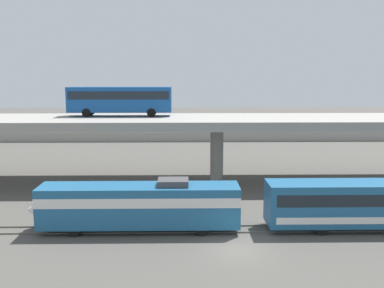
{
  "coord_description": "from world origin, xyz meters",
  "views": [
    {
      "loc": [
        -3.71,
        -29.32,
        12.43
      ],
      "look_at": [
        -2.9,
        17.98,
        4.7
      ],
      "focal_mm": 40.71,
      "sensor_mm": 36.0,
      "label": 1
    }
  ],
  "objects_px": {
    "parked_car_4": "(360,123)",
    "parked_car_5": "(331,124)",
    "train_locomotive": "(130,204)",
    "parked_car_6": "(144,125)",
    "parked_car_0": "(309,125)",
    "parked_car_3": "(257,123)",
    "transit_bus_on_overpass": "(120,98)",
    "parked_car_2": "(300,123)",
    "parked_car_1": "(234,125)"
  },
  "relations": [
    {
      "from": "parked_car_1",
      "to": "parked_car_3",
      "type": "bearing_deg",
      "value": -148.5
    },
    {
      "from": "parked_car_4",
      "to": "parked_car_3",
      "type": "bearing_deg",
      "value": -2.58
    },
    {
      "from": "parked_car_6",
      "to": "parked_car_0",
      "type": "bearing_deg",
      "value": 178.4
    },
    {
      "from": "train_locomotive",
      "to": "parked_car_6",
      "type": "bearing_deg",
      "value": -85.98
    },
    {
      "from": "parked_car_3",
      "to": "parked_car_6",
      "type": "relative_size",
      "value": 0.95
    },
    {
      "from": "parked_car_0",
      "to": "train_locomotive",
      "type": "bearing_deg",
      "value": 60.12
    },
    {
      "from": "transit_bus_on_overpass",
      "to": "parked_car_4",
      "type": "xyz_separation_m",
      "value": [
        42.75,
        34.93,
        -6.99
      ]
    },
    {
      "from": "parked_car_5",
      "to": "transit_bus_on_overpass",
      "type": "bearing_deg",
      "value": -137.33
    },
    {
      "from": "transit_bus_on_overpass",
      "to": "parked_car_6",
      "type": "relative_size",
      "value": 2.61
    },
    {
      "from": "parked_car_1",
      "to": "parked_car_0",
      "type": "bearing_deg",
      "value": 173.84
    },
    {
      "from": "parked_car_1",
      "to": "parked_car_2",
      "type": "distance_m",
      "value": 14.08
    },
    {
      "from": "parked_car_1",
      "to": "parked_car_5",
      "type": "distance_m",
      "value": 19.5
    },
    {
      "from": "train_locomotive",
      "to": "parked_car_4",
      "type": "distance_m",
      "value": 65.92
    },
    {
      "from": "parked_car_1",
      "to": "parked_car_5",
      "type": "bearing_deg",
      "value": -177.18
    },
    {
      "from": "parked_car_0",
      "to": "parked_car_4",
      "type": "xyz_separation_m",
      "value": [
        11.42,
        3.71,
        -0.0
      ]
    },
    {
      "from": "parked_car_4",
      "to": "parked_car_5",
      "type": "xyz_separation_m",
      "value": [
        -6.18,
        -1.22,
        -0.0
      ]
    },
    {
      "from": "parked_car_0",
      "to": "parked_car_4",
      "type": "relative_size",
      "value": 0.93
    },
    {
      "from": "transit_bus_on_overpass",
      "to": "parked_car_2",
      "type": "xyz_separation_m",
      "value": [
        30.88,
        35.57,
        -6.99
      ]
    },
    {
      "from": "parked_car_0",
      "to": "parked_car_5",
      "type": "xyz_separation_m",
      "value": [
        5.25,
        2.49,
        -0.0
      ]
    },
    {
      "from": "parked_car_3",
      "to": "parked_car_5",
      "type": "height_order",
      "value": "same"
    },
    {
      "from": "train_locomotive",
      "to": "parked_car_5",
      "type": "bearing_deg",
      "value": -122.97
    },
    {
      "from": "parked_car_0",
      "to": "parked_car_2",
      "type": "distance_m",
      "value": 4.38
    },
    {
      "from": "transit_bus_on_overpass",
      "to": "parked_car_2",
      "type": "relative_size",
      "value": 2.73
    },
    {
      "from": "parked_car_0",
      "to": "parked_car_2",
      "type": "height_order",
      "value": "same"
    },
    {
      "from": "parked_car_4",
      "to": "parked_car_6",
      "type": "height_order",
      "value": "same"
    },
    {
      "from": "parked_car_1",
      "to": "transit_bus_on_overpass",
      "type": "bearing_deg",
      "value": 62.44
    },
    {
      "from": "parked_car_1",
      "to": "parked_car_4",
      "type": "distance_m",
      "value": 25.75
    },
    {
      "from": "parked_car_2",
      "to": "parked_car_6",
      "type": "height_order",
      "value": "same"
    },
    {
      "from": "train_locomotive",
      "to": "parked_car_4",
      "type": "relative_size",
      "value": 3.68
    },
    {
      "from": "train_locomotive",
      "to": "parked_car_6",
      "type": "relative_size",
      "value": 3.66
    },
    {
      "from": "train_locomotive",
      "to": "parked_car_3",
      "type": "relative_size",
      "value": 3.84
    },
    {
      "from": "parked_car_6",
      "to": "train_locomotive",
      "type": "bearing_deg",
      "value": 94.02
    },
    {
      "from": "parked_car_2",
      "to": "parked_car_5",
      "type": "relative_size",
      "value": 0.95
    },
    {
      "from": "transit_bus_on_overpass",
      "to": "parked_car_2",
      "type": "height_order",
      "value": "transit_bus_on_overpass"
    },
    {
      "from": "train_locomotive",
      "to": "transit_bus_on_overpass",
      "type": "relative_size",
      "value": 1.4
    },
    {
      "from": "transit_bus_on_overpass",
      "to": "parked_car_2",
      "type": "distance_m",
      "value": 47.62
    },
    {
      "from": "parked_car_0",
      "to": "parked_car_6",
      "type": "bearing_deg",
      "value": -1.6
    },
    {
      "from": "train_locomotive",
      "to": "parked_car_6",
      "type": "height_order",
      "value": "train_locomotive"
    },
    {
      "from": "train_locomotive",
      "to": "transit_bus_on_overpass",
      "type": "bearing_deg",
      "value": -79.9
    },
    {
      "from": "parked_car_4",
      "to": "parked_car_5",
      "type": "bearing_deg",
      "value": 11.13
    },
    {
      "from": "parked_car_0",
      "to": "parked_car_5",
      "type": "height_order",
      "value": "same"
    },
    {
      "from": "train_locomotive",
      "to": "parked_car_1",
      "type": "bearing_deg",
      "value": -105.4
    },
    {
      "from": "parked_car_3",
      "to": "parked_car_0",
      "type": "bearing_deg",
      "value": -26.83
    },
    {
      "from": "parked_car_0",
      "to": "parked_car_3",
      "type": "relative_size",
      "value": 0.97
    },
    {
      "from": "parked_car_0",
      "to": "parked_car_6",
      "type": "relative_size",
      "value": 0.93
    },
    {
      "from": "transit_bus_on_overpass",
      "to": "parked_car_6",
      "type": "height_order",
      "value": "transit_bus_on_overpass"
    },
    {
      "from": "parked_car_2",
      "to": "parked_car_5",
      "type": "distance_m",
      "value": 5.98
    },
    {
      "from": "parked_car_1",
      "to": "parked_car_2",
      "type": "relative_size",
      "value": 1.0
    },
    {
      "from": "parked_car_3",
      "to": "parked_car_6",
      "type": "xyz_separation_m",
      "value": [
        -22.49,
        -3.75,
        0.0
      ]
    },
    {
      "from": "train_locomotive",
      "to": "parked_car_3",
      "type": "xyz_separation_m",
      "value": [
        18.98,
        53.64,
        0.32
      ]
    }
  ]
}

